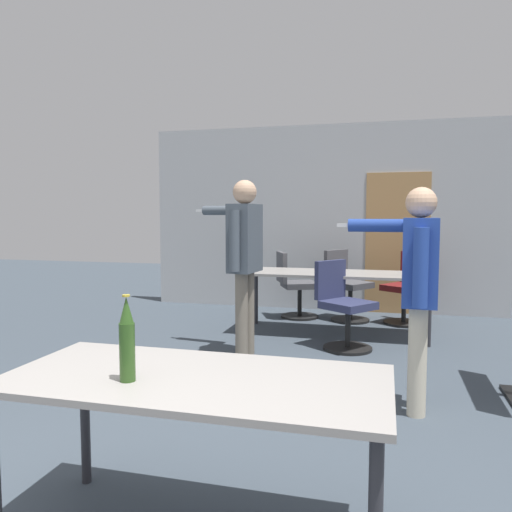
% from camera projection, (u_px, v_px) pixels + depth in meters
% --- Properties ---
extents(back_wall, '(5.31, 0.12, 2.78)m').
position_uv_depth(back_wall, '(324.00, 219.00, 7.53)').
color(back_wall, '#B2B5B7').
rests_on(back_wall, ground_plane).
extents(conference_table_near, '(1.64, 0.76, 0.75)m').
position_uv_depth(conference_table_near, '(196.00, 393.00, 2.13)').
color(conference_table_near, gray).
rests_on(conference_table_near, ground_plane).
extents(conference_table_far, '(2.24, 0.78, 0.75)m').
position_uv_depth(conference_table_far, '(335.00, 277.00, 5.98)').
color(conference_table_far, gray).
rests_on(conference_table_far, ground_plane).
extents(person_left_plaid, '(0.79, 0.68, 1.79)m').
position_uv_depth(person_left_plaid, '(243.00, 250.00, 5.02)').
color(person_left_plaid, slate).
rests_on(person_left_plaid, ground_plane).
extents(person_right_polo, '(0.75, 0.65, 1.64)m').
position_uv_depth(person_right_polo, '(417.00, 278.00, 3.59)').
color(person_right_polo, beige).
rests_on(person_right_polo, ground_plane).
extents(office_chair_near_pushed, '(0.66, 0.62, 0.92)m').
position_uv_depth(office_chair_near_pushed, '(294.00, 287.00, 6.97)').
color(office_chair_near_pushed, black).
rests_on(office_chair_near_pushed, ground_plane).
extents(office_chair_mid_tucked, '(0.68, 0.67, 0.96)m').
position_uv_depth(office_chair_mid_tucked, '(346.00, 287.00, 6.80)').
color(office_chair_mid_tucked, black).
rests_on(office_chair_mid_tucked, ground_plane).
extents(office_chair_far_right, '(0.68, 0.67, 0.94)m').
position_uv_depth(office_chair_far_right, '(343.00, 308.00, 5.36)').
color(office_chair_far_right, black).
rests_on(office_chair_far_right, ground_plane).
extents(office_chair_far_left, '(0.67, 0.68, 0.94)m').
position_uv_depth(office_chair_far_left, '(407.00, 290.00, 6.60)').
color(office_chair_far_left, black).
rests_on(office_chair_far_left, ground_plane).
extents(beer_bottle, '(0.06, 0.06, 0.36)m').
position_uv_depth(beer_bottle, '(127.00, 341.00, 2.05)').
color(beer_bottle, '#2D511E').
rests_on(beer_bottle, conference_table_near).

